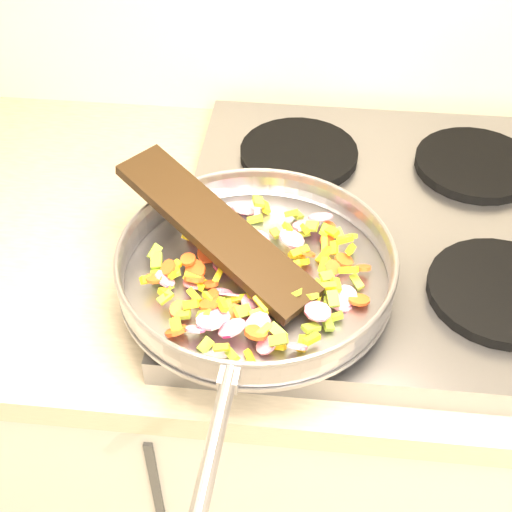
# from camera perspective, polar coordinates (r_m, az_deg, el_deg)

# --- Properties ---
(cooktop) EXTENTS (0.60, 0.60, 0.04)m
(cooktop) POSITION_cam_1_polar(r_m,az_deg,el_deg) (1.07, 10.39, 2.11)
(cooktop) COLOR #939399
(cooktop) RESTS_ON counter_top
(grate_fl) EXTENTS (0.19, 0.19, 0.02)m
(grate_fl) POSITION_cam_1_polar(r_m,az_deg,el_deg) (0.95, 2.39, -1.54)
(grate_fl) COLOR black
(grate_fl) RESTS_ON cooktop
(grate_fr) EXTENTS (0.19, 0.19, 0.02)m
(grate_fr) POSITION_cam_1_polar(r_m,az_deg,el_deg) (0.98, 18.99, -2.69)
(grate_fr) COLOR black
(grate_fr) RESTS_ON cooktop
(grate_bl) EXTENTS (0.19, 0.19, 0.02)m
(grate_bl) POSITION_cam_1_polar(r_m,az_deg,el_deg) (1.16, 3.44, 8.19)
(grate_bl) COLOR black
(grate_bl) RESTS_ON cooktop
(grate_br) EXTENTS (0.19, 0.19, 0.02)m
(grate_br) POSITION_cam_1_polar(r_m,az_deg,el_deg) (1.19, 17.15, 7.02)
(grate_br) COLOR black
(grate_br) RESTS_ON cooktop
(saute_pan) EXTENTS (0.39, 0.56, 0.05)m
(saute_pan) POSITION_cam_1_polar(r_m,az_deg,el_deg) (0.91, -0.02, -0.84)
(saute_pan) COLOR #9E9EA5
(saute_pan) RESTS_ON grate_fl
(vegetable_heap) EXTENTS (0.30, 0.30, 0.05)m
(vegetable_heap) POSITION_cam_1_polar(r_m,az_deg,el_deg) (0.91, 0.02, -1.59)
(vegetable_heap) COLOR #89AC2B
(vegetable_heap) RESTS_ON saute_pan
(wooden_spatula) EXTENTS (0.29, 0.25, 0.08)m
(wooden_spatula) POSITION_cam_1_polar(r_m,az_deg,el_deg) (0.92, -3.27, 2.22)
(wooden_spatula) COLOR black
(wooden_spatula) RESTS_ON saute_pan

